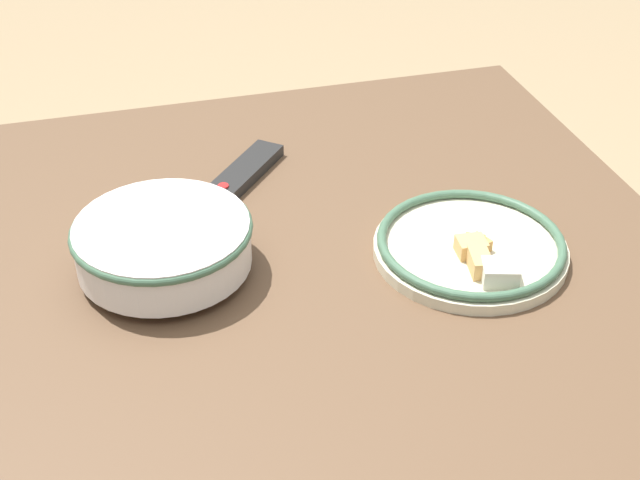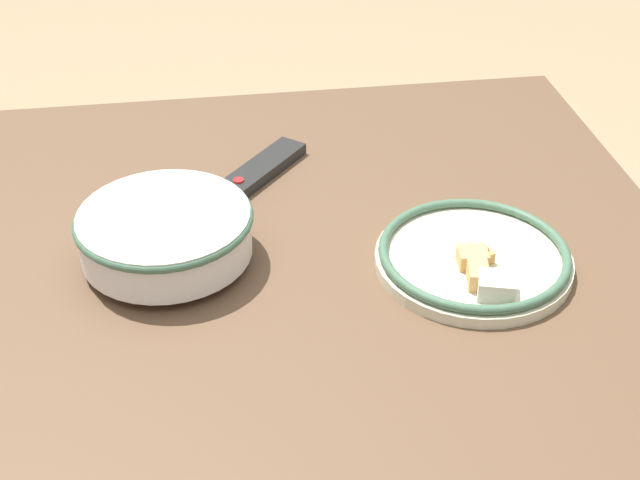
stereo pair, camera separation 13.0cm
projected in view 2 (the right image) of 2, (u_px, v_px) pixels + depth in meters
dining_table at (285, 289)px, 1.39m from camera, size 1.23×1.09×0.72m
noodle_bowl at (166, 233)px, 1.30m from camera, size 0.26×0.26×0.08m
food_plate at (474, 258)px, 1.31m from camera, size 0.29×0.29×0.05m
tv_remote at (262, 168)px, 1.53m from camera, size 0.17×0.18×0.02m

